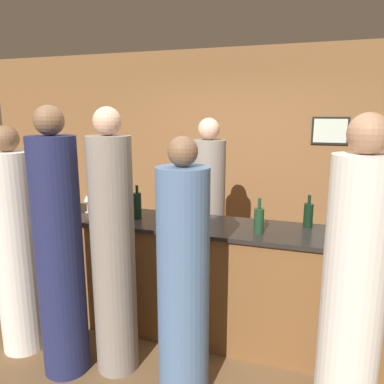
{
  "coord_description": "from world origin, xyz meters",
  "views": [
    {
      "loc": [
        0.98,
        -2.95,
        1.98
      ],
      "look_at": [
        -0.03,
        0.1,
        1.29
      ],
      "focal_mm": 35.0,
      "sensor_mm": 36.0,
      "label": 1
    }
  ],
  "objects_px": {
    "guest_1": "(59,254)",
    "wine_bottle_0": "(308,215)",
    "wine_bottle_2": "(259,220)",
    "guest_3": "(183,282)",
    "guest_2": "(113,253)",
    "guest_4": "(353,295)",
    "bartender": "(208,214)",
    "wine_bottle_1": "(137,205)",
    "guest_0": "(17,250)"
  },
  "relations": [
    {
      "from": "guest_0",
      "to": "guest_2",
      "type": "height_order",
      "value": "guest_2"
    },
    {
      "from": "guest_3",
      "to": "wine_bottle_0",
      "type": "bearing_deg",
      "value": 50.17
    },
    {
      "from": "guest_2",
      "to": "guest_4",
      "type": "xyz_separation_m",
      "value": [
        1.65,
        -0.09,
        -0.03
      ]
    },
    {
      "from": "guest_1",
      "to": "wine_bottle_2",
      "type": "distance_m",
      "value": 1.54
    },
    {
      "from": "guest_4",
      "to": "wine_bottle_1",
      "type": "bearing_deg",
      "value": 157.88
    },
    {
      "from": "guest_2",
      "to": "wine_bottle_1",
      "type": "distance_m",
      "value": 0.66
    },
    {
      "from": "wine_bottle_2",
      "to": "guest_1",
      "type": "bearing_deg",
      "value": -153.01
    },
    {
      "from": "guest_2",
      "to": "guest_3",
      "type": "distance_m",
      "value": 0.6
    },
    {
      "from": "guest_4",
      "to": "wine_bottle_0",
      "type": "relative_size",
      "value": 7.22
    },
    {
      "from": "guest_3",
      "to": "wine_bottle_1",
      "type": "xyz_separation_m",
      "value": [
        -0.69,
        0.71,
        0.31
      ]
    },
    {
      "from": "guest_1",
      "to": "guest_4",
      "type": "height_order",
      "value": "guest_1"
    },
    {
      "from": "bartender",
      "to": "wine_bottle_0",
      "type": "distance_m",
      "value": 1.23
    },
    {
      "from": "guest_0",
      "to": "guest_1",
      "type": "height_order",
      "value": "guest_1"
    },
    {
      "from": "guest_0",
      "to": "wine_bottle_0",
      "type": "height_order",
      "value": "guest_0"
    },
    {
      "from": "guest_4",
      "to": "wine_bottle_2",
      "type": "distance_m",
      "value": 0.94
    },
    {
      "from": "guest_0",
      "to": "guest_2",
      "type": "relative_size",
      "value": 0.93
    },
    {
      "from": "guest_2",
      "to": "guest_4",
      "type": "relative_size",
      "value": 1.02
    },
    {
      "from": "wine_bottle_2",
      "to": "guest_4",
      "type": "bearing_deg",
      "value": -44.25
    },
    {
      "from": "guest_2",
      "to": "wine_bottle_0",
      "type": "relative_size",
      "value": 7.36
    },
    {
      "from": "guest_1",
      "to": "guest_4",
      "type": "relative_size",
      "value": 1.02
    },
    {
      "from": "bartender",
      "to": "wine_bottle_0",
      "type": "relative_size",
      "value": 7.01
    },
    {
      "from": "wine_bottle_1",
      "to": "guest_3",
      "type": "bearing_deg",
      "value": -45.97
    },
    {
      "from": "guest_1",
      "to": "guest_3",
      "type": "distance_m",
      "value": 0.96
    },
    {
      "from": "bartender",
      "to": "guest_4",
      "type": "bearing_deg",
      "value": 130.8
    },
    {
      "from": "guest_0",
      "to": "bartender",
      "type": "bearing_deg",
      "value": 50.38
    },
    {
      "from": "guest_1",
      "to": "wine_bottle_1",
      "type": "height_order",
      "value": "guest_1"
    },
    {
      "from": "bartender",
      "to": "guest_1",
      "type": "xyz_separation_m",
      "value": [
        -0.69,
        -1.59,
        0.05
      ]
    },
    {
      "from": "guest_2",
      "to": "guest_3",
      "type": "bearing_deg",
      "value": -9.3
    },
    {
      "from": "guest_3",
      "to": "wine_bottle_2",
      "type": "distance_m",
      "value": 0.81
    },
    {
      "from": "guest_3",
      "to": "guest_4",
      "type": "height_order",
      "value": "guest_4"
    },
    {
      "from": "bartender",
      "to": "wine_bottle_2",
      "type": "bearing_deg",
      "value": 126.76
    },
    {
      "from": "guest_0",
      "to": "guest_4",
      "type": "relative_size",
      "value": 0.95
    },
    {
      "from": "guest_0",
      "to": "guest_1",
      "type": "xyz_separation_m",
      "value": [
        0.52,
        -0.13,
        0.07
      ]
    },
    {
      "from": "guest_2",
      "to": "guest_0",
      "type": "bearing_deg",
      "value": -178.59
    },
    {
      "from": "guest_1",
      "to": "wine_bottle_0",
      "type": "distance_m",
      "value": 1.99
    },
    {
      "from": "guest_0",
      "to": "guest_1",
      "type": "relative_size",
      "value": 0.93
    },
    {
      "from": "guest_1",
      "to": "guest_3",
      "type": "xyz_separation_m",
      "value": [
        0.95,
        0.05,
        -0.1
      ]
    },
    {
      "from": "wine_bottle_0",
      "to": "wine_bottle_2",
      "type": "relative_size",
      "value": 0.97
    },
    {
      "from": "wine_bottle_0",
      "to": "guest_3",
      "type": "bearing_deg",
      "value": -129.83
    },
    {
      "from": "wine_bottle_0",
      "to": "guest_2",
      "type": "bearing_deg",
      "value": -148.65
    },
    {
      "from": "guest_0",
      "to": "wine_bottle_2",
      "type": "height_order",
      "value": "guest_0"
    },
    {
      "from": "wine_bottle_2",
      "to": "guest_3",
      "type": "bearing_deg",
      "value": -122.31
    },
    {
      "from": "guest_0",
      "to": "guest_2",
      "type": "distance_m",
      "value": 0.89
    },
    {
      "from": "guest_0",
      "to": "wine_bottle_0",
      "type": "distance_m",
      "value": 2.41
    },
    {
      "from": "guest_1",
      "to": "wine_bottle_0",
      "type": "bearing_deg",
      "value": 29.51
    },
    {
      "from": "guest_2",
      "to": "wine_bottle_2",
      "type": "xyz_separation_m",
      "value": [
        0.99,
        0.54,
        0.2
      ]
    },
    {
      "from": "guest_3",
      "to": "bartender",
      "type": "bearing_deg",
      "value": 99.75
    },
    {
      "from": "wine_bottle_2",
      "to": "wine_bottle_1",
      "type": "bearing_deg",
      "value": 176.14
    },
    {
      "from": "guest_1",
      "to": "wine_bottle_2",
      "type": "height_order",
      "value": "guest_1"
    },
    {
      "from": "guest_4",
      "to": "wine_bottle_1",
      "type": "distance_m",
      "value": 1.9
    }
  ]
}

